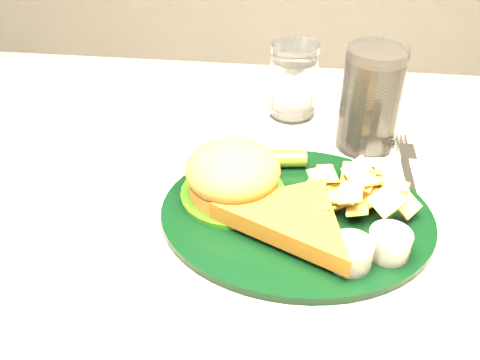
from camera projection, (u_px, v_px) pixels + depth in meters
The scene contains 6 objects.
table at pixel (241, 354), 0.95m from camera, with size 1.20×0.80×0.75m, color #A19D92, non-canonical shape.
dinner_plate at pixel (298, 194), 0.66m from camera, with size 0.34×0.29×0.08m, color black, non-canonical shape.
water_glass at pixel (293, 80), 0.86m from camera, with size 0.08×0.08×0.12m, color white.
cola_glass at pixel (370, 99), 0.77m from camera, with size 0.09×0.09×0.16m, color black.
fork_napkin at pixel (410, 184), 0.73m from camera, with size 0.14×0.18×0.01m, color silver, non-canonical shape.
wrapped_straw at pixel (232, 126), 0.86m from camera, with size 0.22×0.08×0.01m, color white, non-canonical shape.
Camera 1 is at (0.07, -0.58, 1.19)m, focal length 40.00 mm.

